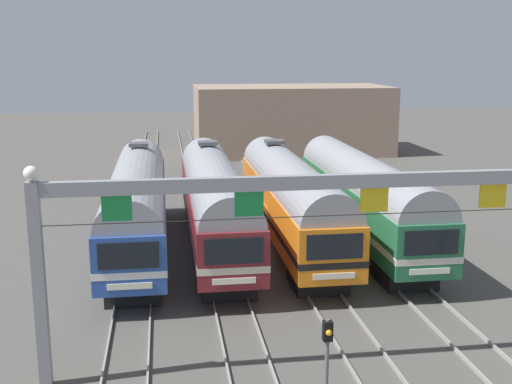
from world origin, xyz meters
TOP-DOWN VIEW (x-y plane):
  - ground_plane at (0.00, 0.00)m, footprint 160.00×160.00m
  - track_bed at (-0.00, 17.00)m, footprint 13.50×70.00m
  - commuter_train_blue at (-6.00, -0.00)m, footprint 2.88×18.06m
  - commuter_train_maroon at (-2.00, -0.00)m, footprint 2.88×18.06m
  - commuter_train_orange at (2.00, -0.00)m, footprint 2.88×18.06m
  - commuter_train_green at (6.00, -0.01)m, footprint 2.88×18.06m
  - catenary_gantry at (0.00, -13.50)m, footprint 17.24×0.44m
  - yard_signal_mast at (0.00, -15.72)m, footprint 0.28×0.35m
  - maintenance_building at (8.46, 32.44)m, footprint 19.45×10.00m

SIDE VIEW (x-z plane):
  - ground_plane at x=0.00m, z-range 0.00..0.00m
  - track_bed at x=0.00m, z-range 0.00..0.15m
  - yard_signal_mast at x=0.00m, z-range 0.53..3.16m
  - commuter_train_green at x=6.00m, z-range 0.30..5.07m
  - commuter_train_blue at x=-6.00m, z-range 0.16..5.21m
  - commuter_train_maroon at x=-2.00m, z-range 0.16..5.21m
  - commuter_train_orange at x=2.00m, z-range 0.16..5.21m
  - maintenance_building at x=8.46m, z-range 0.00..6.78m
  - catenary_gantry at x=0.00m, z-range 1.62..8.59m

